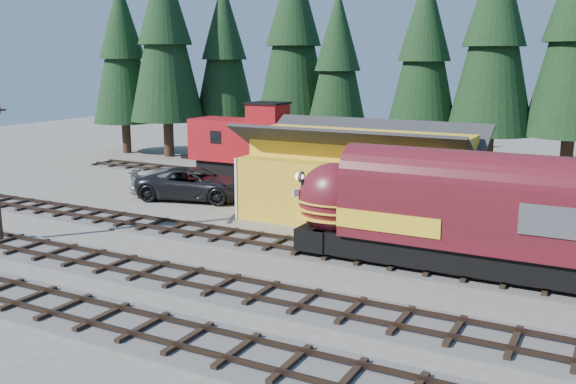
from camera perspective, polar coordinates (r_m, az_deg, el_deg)
The scene contains 10 objects.
ground at distance 26.41m, azimuth -2.40°, elevation -7.42°, with size 120.00×120.00×0.00m, color #6B665B.
track_siding at distance 27.00m, azimuth 21.04°, elevation -7.66°, with size 68.00×3.20×0.33m.
track_main_south at distance 21.44m, azimuth 18.89°, elevation -12.60°, with size 68.00×3.20×0.33m.
track_spur at distance 46.33m, azimuth -1.74°, elevation 1.05°, with size 32.00×3.20×0.33m.
depot at distance 34.86m, azimuth 6.37°, elevation 2.27°, with size 12.80×7.00×5.30m.
conifer_backdrop at distance 47.33m, azimuth 19.76°, elevation 12.51°, with size 78.82×23.18×15.74m.
locomotive at distance 26.98m, azimuth 13.87°, elevation -2.26°, with size 14.19×2.82×3.86m.
caboose at distance 46.42m, azimuth -2.80°, elevation 4.23°, with size 10.04×2.91×5.22m.
pickup_truck_a at distance 40.52m, azimuth -8.30°, elevation 0.72°, with size 3.29×7.13×1.98m, color black.
pickup_truck_b at distance 41.57m, azimuth -9.86°, elevation 0.75°, with size 2.38×5.85×1.70m, color #96999D.
Camera 1 is at (12.74, -21.44, 8.68)m, focal length 40.00 mm.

